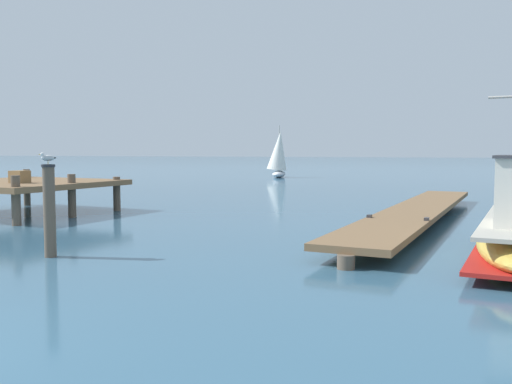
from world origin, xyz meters
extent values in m
cube|color=brown|center=(5.23, 15.73, 0.37)|extent=(3.20, 16.88, 0.16)
cylinder|color=brown|center=(4.52, 7.37, 0.15)|extent=(0.36, 0.36, 0.29)
cylinder|color=brown|center=(4.99, 12.95, 0.15)|extent=(0.36, 0.36, 0.29)
cylinder|color=brown|center=(5.46, 18.52, 0.15)|extent=(0.36, 0.36, 0.29)
cylinder|color=brown|center=(5.93, 24.10, 0.15)|extent=(0.36, 0.36, 0.29)
cube|color=#333338|center=(4.15, 12.46, 0.49)|extent=(0.14, 0.21, 0.08)
cube|color=#333338|center=(5.74, 12.32, 0.49)|extent=(0.14, 0.21, 0.08)
cube|color=brown|center=(-8.86, 12.64, 1.13)|extent=(6.30, 6.15, 0.20)
cylinder|color=brown|center=(-6.60, 10.03, 0.80)|extent=(0.28, 0.28, 1.60)
cylinder|color=brown|center=(-11.12, 15.26, 0.79)|extent=(0.28, 0.28, 1.57)
cylinder|color=brown|center=(-6.18, 14.83, 0.68)|extent=(0.28, 0.28, 1.35)
cylinder|color=brown|center=(-6.39, 12.43, 0.77)|extent=(0.28, 0.28, 1.55)
cube|color=olive|center=(-8.06, 11.72, 1.45)|extent=(0.64, 0.53, 0.44)
cylinder|color=brown|center=(-1.92, 6.25, 1.04)|extent=(0.26, 0.26, 2.08)
cylinder|color=#28282D|center=(-1.92, 6.25, 2.05)|extent=(0.30, 0.30, 0.06)
cylinder|color=gold|center=(-1.90, 6.23, 2.11)|extent=(0.01, 0.01, 0.07)
cylinder|color=gold|center=(-1.94, 6.27, 2.11)|extent=(0.01, 0.01, 0.07)
ellipsoid|color=white|center=(-1.92, 6.25, 2.22)|extent=(0.28, 0.28, 0.13)
ellipsoid|color=silver|center=(-1.87, 6.22, 2.23)|extent=(0.19, 0.19, 0.09)
ellipsoid|color=#383838|center=(-1.79, 6.30, 2.22)|extent=(0.07, 0.07, 0.04)
ellipsoid|color=silver|center=(-1.94, 6.30, 2.23)|extent=(0.19, 0.19, 0.09)
ellipsoid|color=#383838|center=(-1.86, 6.38, 2.22)|extent=(0.07, 0.07, 0.04)
cone|color=white|center=(-1.81, 6.35, 2.22)|extent=(0.11, 0.11, 0.07)
sphere|color=white|center=(-2.00, 6.17, 2.30)|extent=(0.08, 0.08, 0.08)
cone|color=gold|center=(-2.04, 6.13, 2.30)|extent=(0.05, 0.05, 0.02)
ellipsoid|color=silver|center=(-8.92, 43.13, 0.30)|extent=(1.81, 3.67, 0.60)
cylinder|color=#B2ADA3|center=(-8.94, 43.23, 2.61)|extent=(0.08, 0.08, 4.01)
cone|color=silver|center=(-8.86, 42.89, 2.41)|extent=(2.43, 2.16, 3.58)
camera|label=1|loc=(6.74, -3.50, 2.38)|focal=38.68mm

